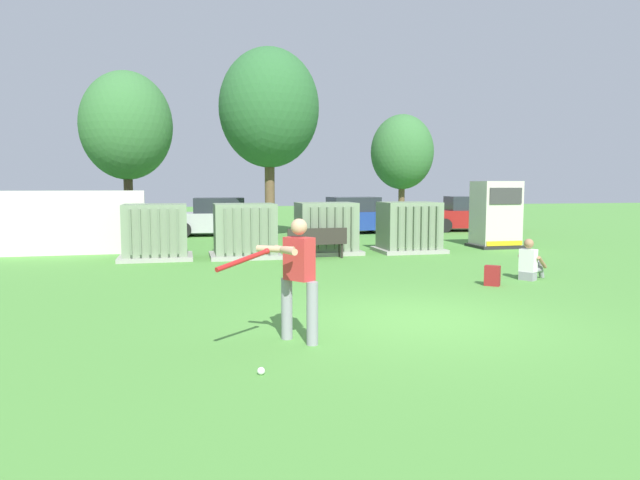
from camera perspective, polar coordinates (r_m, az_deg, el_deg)
name	(u,v)px	position (r m, az deg, el deg)	size (l,w,h in m)	color
ground_plane	(421,320)	(9.64, 9.95, -7.80)	(96.00, 96.00, 0.00)	#51933D
fence_panel	(64,223)	(19.50, -23.94, 1.53)	(4.80, 0.12, 2.00)	beige
transformer_west	(156,232)	(17.61, -15.93, 0.72)	(2.10, 1.70, 1.62)	#9E9B93
transformer_mid_west	(245,231)	(17.52, -7.43, 0.87)	(2.10, 1.70, 1.62)	#9E9B93
transformer_mid_east	(326,229)	(18.30, 0.59, 1.11)	(2.10, 1.70, 1.62)	#9E9B93
transformer_east	(409,228)	(18.99, 8.78, 1.21)	(2.10, 1.70, 1.62)	#9E9B93
generator_enclosure	(496,215)	(20.98, 16.95, 2.40)	(1.60, 1.40, 2.30)	#262626
park_bench	(317,241)	(17.05, -0.33, -0.07)	(1.81, 0.45, 0.92)	#2D2823
batter	(296,274)	(8.01, -2.34, -3.35)	(1.43, 1.18, 1.74)	gray
sports_ball	(261,371)	(6.92, -5.84, -12.74)	(0.09, 0.09, 0.09)	white
seated_spectator	(530,264)	(14.22, 20.02, -2.20)	(0.78, 0.68, 0.96)	gray
backpack	(492,276)	(13.15, 16.65, -3.41)	(0.38, 0.37, 0.44)	maroon
tree_left	(126,126)	(22.28, -18.58, 10.61)	(3.26, 3.26, 6.23)	#4C3828
tree_center_left	(269,109)	(23.37, -5.05, 12.80)	(3.94, 3.94, 7.52)	brown
tree_center_right	(402,152)	(25.59, 8.11, 8.56)	(2.72, 2.72, 5.20)	brown
parked_car_leftmost	(91,220)	(24.72, -21.64, 1.80)	(4.32, 2.18, 1.62)	navy
parked_car_left_of_center	(217,218)	(25.14, -10.16, 2.17)	(4.32, 2.16, 1.62)	#B2B2B7
parked_car_right_of_center	(351,216)	(25.82, 3.06, 2.33)	(4.29, 2.10, 1.62)	navy
parked_car_rightmost	(467,215)	(28.02, 14.35, 2.42)	(4.40, 2.37, 1.62)	maroon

